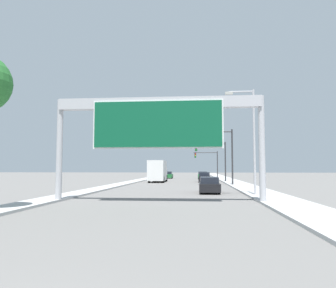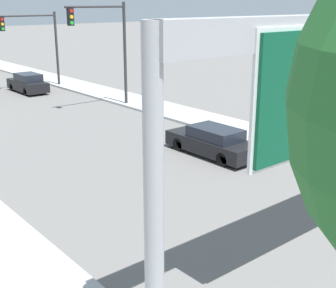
{
  "view_description": "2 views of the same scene",
  "coord_description": "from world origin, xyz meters",
  "px_view_note": "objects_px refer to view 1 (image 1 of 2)",
  "views": [
    {
      "loc": [
        2.48,
        -2.52,
        2.16
      ],
      "look_at": [
        0.0,
        25.19,
        4.19
      ],
      "focal_mm": 35.0,
      "sensor_mm": 36.0,
      "label": 1
    },
    {
      "loc": [
        -11.45,
        11.56,
        6.93
      ],
      "look_at": [
        -0.2,
        25.09,
        1.55
      ],
      "focal_mm": 50.0,
      "sensor_mm": 36.0,
      "label": 2
    }
  ],
  "objects_px": {
    "sign_gantry": "(158,119)",
    "car_near_center": "(203,175)",
    "street_lamp_right": "(251,133)",
    "traffic_light_mid_block": "(215,155)",
    "car_far_left": "(209,185)",
    "car_far_right": "(168,175)",
    "car_mid_right": "(204,178)",
    "truck_box_primary": "(158,171)",
    "traffic_light_far_intersection": "(209,160)",
    "traffic_light_near_intersection": "(221,148)"
  },
  "relations": [
    {
      "from": "car_far_left",
      "to": "car_far_right",
      "type": "height_order",
      "value": "car_far_right"
    },
    {
      "from": "car_far_right",
      "to": "traffic_light_mid_block",
      "type": "bearing_deg",
      "value": -62.3
    },
    {
      "from": "car_far_left",
      "to": "car_mid_right",
      "type": "distance_m",
      "value": 20.6
    },
    {
      "from": "car_near_center",
      "to": "car_far_left",
      "type": "bearing_deg",
      "value": -90.0
    },
    {
      "from": "car_near_center",
      "to": "car_mid_right",
      "type": "xyz_separation_m",
      "value": [
        -0.0,
        -14.58,
        0.02
      ]
    },
    {
      "from": "sign_gantry",
      "to": "street_lamp_right",
      "type": "relative_size",
      "value": 1.62
    },
    {
      "from": "traffic_light_far_intersection",
      "to": "street_lamp_right",
      "type": "bearing_deg",
      "value": -87.99
    },
    {
      "from": "car_far_left",
      "to": "street_lamp_right",
      "type": "bearing_deg",
      "value": -47.07
    },
    {
      "from": "traffic_light_mid_block",
      "to": "truck_box_primary",
      "type": "bearing_deg",
      "value": -173.0
    },
    {
      "from": "car_far_left",
      "to": "traffic_light_near_intersection",
      "type": "height_order",
      "value": "traffic_light_near_intersection"
    },
    {
      "from": "traffic_light_far_intersection",
      "to": "traffic_light_mid_block",
      "type": "bearing_deg",
      "value": -89.53
    },
    {
      "from": "car_far_left",
      "to": "traffic_light_near_intersection",
      "type": "distance_m",
      "value": 12.51
    },
    {
      "from": "truck_box_primary",
      "to": "traffic_light_far_intersection",
      "type": "xyz_separation_m",
      "value": [
        8.5,
        21.06,
        2.29
      ]
    },
    {
      "from": "car_far_right",
      "to": "car_mid_right",
      "type": "height_order",
      "value": "car_mid_right"
    },
    {
      "from": "truck_box_primary",
      "to": "street_lamp_right",
      "type": "height_order",
      "value": "street_lamp_right"
    },
    {
      "from": "car_near_center",
      "to": "street_lamp_right",
      "type": "relative_size",
      "value": 0.52
    },
    {
      "from": "car_near_center",
      "to": "street_lamp_right",
      "type": "height_order",
      "value": "street_lamp_right"
    },
    {
      "from": "car_near_center",
      "to": "traffic_light_mid_block",
      "type": "distance_m",
      "value": 14.01
    },
    {
      "from": "truck_box_primary",
      "to": "traffic_light_mid_block",
      "type": "relative_size",
      "value": 1.19
    },
    {
      "from": "car_near_center",
      "to": "car_mid_right",
      "type": "height_order",
      "value": "car_mid_right"
    },
    {
      "from": "car_near_center",
      "to": "car_far_right",
      "type": "xyz_separation_m",
      "value": [
        -7.0,
        3.05,
        -0.01
      ]
    },
    {
      "from": "sign_gantry",
      "to": "street_lamp_right",
      "type": "distance_m",
      "value": 8.35
    },
    {
      "from": "car_mid_right",
      "to": "street_lamp_right",
      "type": "relative_size",
      "value": 0.52
    },
    {
      "from": "traffic_light_mid_block",
      "to": "traffic_light_near_intersection",
      "type": "bearing_deg",
      "value": -88.38
    },
    {
      "from": "traffic_light_near_intersection",
      "to": "traffic_light_mid_block",
      "type": "bearing_deg",
      "value": 91.62
    },
    {
      "from": "car_far_right",
      "to": "car_near_center",
      "type": "bearing_deg",
      "value": -23.52
    },
    {
      "from": "sign_gantry",
      "to": "car_near_center",
      "type": "height_order",
      "value": "sign_gantry"
    },
    {
      "from": "sign_gantry",
      "to": "traffic_light_near_intersection",
      "type": "xyz_separation_m",
      "value": [
        5.45,
        20.14,
        -0.61
      ]
    },
    {
      "from": "sign_gantry",
      "to": "traffic_light_near_intersection",
      "type": "relative_size",
      "value": 1.93
    },
    {
      "from": "car_mid_right",
      "to": "traffic_light_far_intersection",
      "type": "xyz_separation_m",
      "value": [
        1.5,
        21.11,
        3.23
      ]
    },
    {
      "from": "car_far_right",
      "to": "truck_box_primary",
      "type": "distance_m",
      "value": 17.6
    },
    {
      "from": "street_lamp_right",
      "to": "traffic_light_mid_block",
      "type": "bearing_deg",
      "value": 93.23
    },
    {
      "from": "car_far_left",
      "to": "traffic_light_mid_block",
      "type": "relative_size",
      "value": 0.77
    },
    {
      "from": "car_near_center",
      "to": "car_mid_right",
      "type": "bearing_deg",
      "value": -90.0
    },
    {
      "from": "traffic_light_near_intersection",
      "to": "traffic_light_mid_block",
      "type": "relative_size",
      "value": 1.12
    },
    {
      "from": "truck_box_primary",
      "to": "street_lamp_right",
      "type": "xyz_separation_m",
      "value": [
        10.08,
        -23.96,
        3.19
      ]
    },
    {
      "from": "car_mid_right",
      "to": "truck_box_primary",
      "type": "distance_m",
      "value": 7.06
    },
    {
      "from": "sign_gantry",
      "to": "car_far_left",
      "type": "relative_size",
      "value": 2.81
    },
    {
      "from": "car_far_left",
      "to": "traffic_light_mid_block",
      "type": "height_order",
      "value": "traffic_light_mid_block"
    },
    {
      "from": "traffic_light_near_intersection",
      "to": "traffic_light_mid_block",
      "type": "distance_m",
      "value": 10.01
    },
    {
      "from": "sign_gantry",
      "to": "street_lamp_right",
      "type": "xyz_separation_m",
      "value": [
        6.58,
        5.12,
        -0.39
      ]
    },
    {
      "from": "car_near_center",
      "to": "car_far_right",
      "type": "relative_size",
      "value": 1.02
    },
    {
      "from": "sign_gantry",
      "to": "car_near_center",
      "type": "bearing_deg",
      "value": 85.41
    },
    {
      "from": "car_near_center",
      "to": "truck_box_primary",
      "type": "distance_m",
      "value": 16.16
    },
    {
      "from": "car_far_left",
      "to": "truck_box_primary",
      "type": "distance_m",
      "value": 21.82
    },
    {
      "from": "sign_gantry",
      "to": "car_mid_right",
      "type": "xyz_separation_m",
      "value": [
        3.5,
        29.03,
        -4.52
      ]
    },
    {
      "from": "car_far_right",
      "to": "traffic_light_far_intersection",
      "type": "relative_size",
      "value": 0.74
    },
    {
      "from": "car_far_right",
      "to": "traffic_light_near_intersection",
      "type": "relative_size",
      "value": 0.61
    },
    {
      "from": "street_lamp_right",
      "to": "car_mid_right",
      "type": "bearing_deg",
      "value": 97.34
    },
    {
      "from": "sign_gantry",
      "to": "traffic_light_far_intersection",
      "type": "height_order",
      "value": "sign_gantry"
    }
  ]
}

